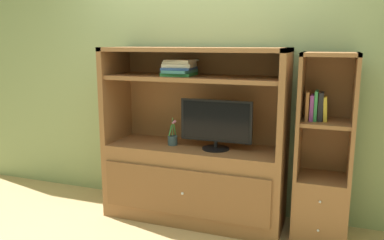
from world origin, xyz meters
The scene contains 8 objects.
ground_plane centered at (0.00, 0.00, 0.00)m, with size 8.00×8.00×0.00m, color tan.
painted_rear_wall centered at (0.00, 0.75, 1.40)m, with size 6.00×0.10×2.80m, color #8C9E6B.
media_console centered at (0.00, 0.41, 0.51)m, with size 1.63×0.57×1.57m.
tv_monitor centered at (0.21, 0.37, 0.92)m, with size 0.64×0.24×0.44m.
potted_plant centered at (-0.19, 0.37, 0.74)m, with size 0.09×0.11×0.25m.
magazine_stack centered at (-0.13, 0.40, 1.39)m, with size 0.29×0.33×0.14m.
bookshelf_tall centered at (1.11, 0.41, 0.52)m, with size 0.43×0.42×1.54m.
upright_book_row centered at (1.03, 0.40, 1.11)m, with size 0.17×0.17×0.24m.
Camera 1 is at (1.15, -2.80, 1.61)m, focal length 36.42 mm.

